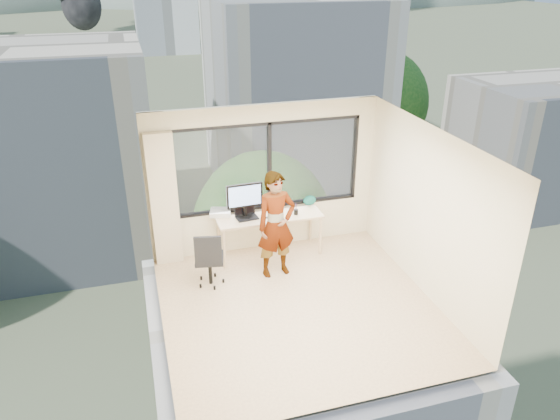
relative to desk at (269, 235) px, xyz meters
name	(u,v)px	position (x,y,z in m)	size (l,w,h in m)	color
floor	(299,306)	(0.00, -1.66, -0.38)	(4.00, 4.00, 0.01)	beige
ceiling	(302,140)	(0.00, -1.66, 2.23)	(4.00, 4.00, 0.01)	white
wall_front	(358,313)	(0.00, -3.66, 0.93)	(4.00, 0.01, 2.60)	beige
wall_left	(154,250)	(-2.00, -1.66, 0.93)	(0.01, 4.00, 2.60)	beige
wall_right	(427,212)	(2.00, -1.66, 0.93)	(0.01, 4.00, 2.60)	beige
window_wall	(267,166)	(0.05, 0.34, 1.15)	(3.30, 0.16, 1.55)	black
curtain	(164,200)	(-1.72, 0.22, 0.77)	(0.45, 0.14, 2.30)	beige
desk	(269,235)	(0.00, 0.00, 0.00)	(1.80, 0.60, 0.75)	beige
chair	(209,257)	(-1.16, -0.66, 0.11)	(0.50, 0.50, 0.97)	black
person	(276,225)	(-0.06, -0.65, 0.52)	(0.65, 0.43, 1.78)	#2D2D33
monitor	(245,200)	(-0.41, 0.05, 0.68)	(0.62, 0.13, 0.62)	black
game_console	(220,212)	(-0.80, 0.26, 0.42)	(0.34, 0.29, 0.08)	white
laptop	(247,212)	(-0.39, 0.00, 0.49)	(0.36, 0.38, 0.23)	black
cellphone	(266,218)	(-0.08, -0.08, 0.38)	(0.11, 0.05, 0.01)	black
pen_cup	(296,212)	(0.45, -0.09, 0.42)	(0.07, 0.07, 0.09)	black
handbag	(310,200)	(0.80, 0.21, 0.47)	(0.24, 0.12, 0.18)	#0C493B
exterior_ground	(132,53)	(0.00, 118.34, -14.38)	(400.00, 400.00, 0.04)	#515B3D
near_bldg_a	(26,157)	(-9.00, 28.34, -7.38)	(16.00, 12.00, 14.00)	beige
near_bldg_b	(294,94)	(12.00, 36.34, -6.38)	(14.00, 13.00, 16.00)	silver
near_bldg_c	(537,143)	(30.00, 26.34, -9.38)	(12.00, 10.00, 10.00)	beige
tree_b	(264,249)	(4.00, 16.34, -9.88)	(7.60, 7.60, 9.00)	#1A4C19
tree_c	(384,114)	(22.00, 38.34, -9.38)	(8.40, 8.40, 10.00)	#1A4C19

